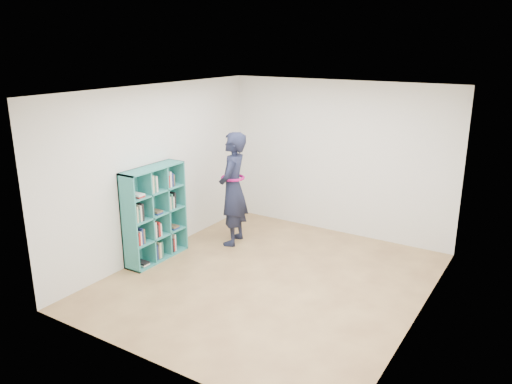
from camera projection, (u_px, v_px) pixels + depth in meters
The scene contains 9 objects.
floor at pixel (270, 280), 6.95m from camera, with size 4.50×4.50×0.00m, color brown.
ceiling at pixel (271, 91), 6.20m from camera, with size 4.50×4.50×0.00m, color white.
wall_left at pixel (158, 171), 7.60m from camera, with size 0.02×4.50×2.60m, color silver.
wall_right at pixel (425, 218), 5.56m from camera, with size 0.02×4.50×2.60m, color silver.
wall_back at pixel (338, 158), 8.40m from camera, with size 4.00×0.02×2.60m, color silver.
wall_front at pixel (151, 248), 4.75m from camera, with size 4.00×0.02×2.60m, color silver.
bookshelf at pixel (154, 214), 7.46m from camera, with size 0.32×1.08×1.44m.
person at pixel (233, 189), 7.99m from camera, with size 0.61×0.77×1.84m.
smartphone at pixel (226, 180), 8.08m from camera, with size 0.05×0.09×0.13m.
Camera 1 is at (3.19, -5.44, 3.18)m, focal length 35.00 mm.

